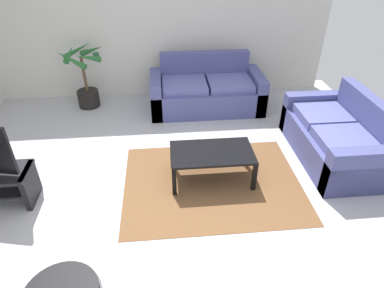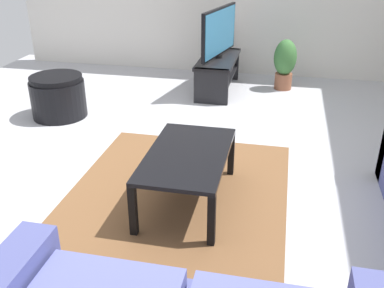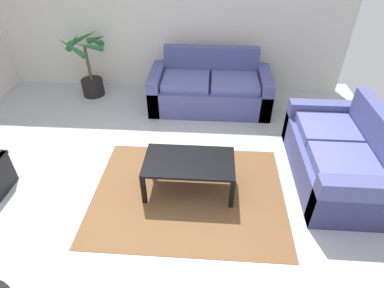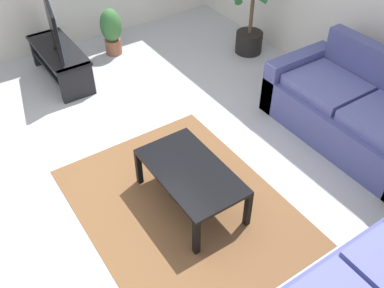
{
  "view_description": "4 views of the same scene",
  "coord_description": "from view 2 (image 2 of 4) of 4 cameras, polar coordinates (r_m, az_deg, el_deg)",
  "views": [
    {
      "loc": [
        -0.03,
        -2.98,
        2.73
      ],
      "look_at": [
        0.29,
        0.36,
        0.51
      ],
      "focal_mm": 31.13,
      "sensor_mm": 36.0,
      "label": 1
    },
    {
      "loc": [
        3.32,
        0.95,
        1.86
      ],
      "look_at": [
        0.54,
        0.36,
        0.49
      ],
      "focal_mm": 41.03,
      "sensor_mm": 36.0,
      "label": 2
    },
    {
      "loc": [
        0.75,
        -2.35,
        2.64
      ],
      "look_at": [
        0.56,
        0.32,
        0.65
      ],
      "focal_mm": 29.21,
      "sensor_mm": 36.0,
      "label": 3
    },
    {
      "loc": [
        2.74,
        -1.15,
        3.03
      ],
      "look_at": [
        0.44,
        0.4,
        0.6
      ],
      "focal_mm": 40.28,
      "sensor_mm": 36.0,
      "label": 4
    }
  ],
  "objects": [
    {
      "name": "tv",
      "position": [
        5.62,
        3.58,
        14.34
      ],
      "size": [
        1.01,
        0.26,
        0.62
      ],
      "color": "black",
      "rests_on": "tv_stand"
    },
    {
      "name": "tv_stand",
      "position": [
        5.73,
        3.42,
        9.71
      ],
      "size": [
        1.1,
        0.45,
        0.43
      ],
      "color": "black",
      "rests_on": "ground"
    },
    {
      "name": "area_rug",
      "position": [
        3.43,
        -2.2,
        -7.08
      ],
      "size": [
        2.2,
        1.7,
        0.01
      ],
      "primitive_type": "cube",
      "color": "brown",
      "rests_on": "ground"
    },
    {
      "name": "coffee_table",
      "position": [
        3.23,
        -0.58,
        -1.97
      ],
      "size": [
        1.01,
        0.58,
        0.41
      ],
      "color": "black",
      "rests_on": "ground"
    },
    {
      "name": "potted_plant_small",
      "position": [
        5.88,
        11.97,
        10.32
      ],
      "size": [
        0.29,
        0.29,
        0.65
      ],
      "color": "brown",
      "rests_on": "ground"
    },
    {
      "name": "ground_plane",
      "position": [
        3.92,
        -3.41,
        -2.65
      ],
      "size": [
        6.6,
        6.6,
        0.0
      ],
      "primitive_type": "plane",
      "color": "#B2B2B7"
    },
    {
      "name": "ottoman",
      "position": [
        5.1,
        -17.0,
        5.93
      ],
      "size": [
        0.59,
        0.59,
        0.47
      ],
      "color": "black",
      "rests_on": "ground"
    }
  ]
}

